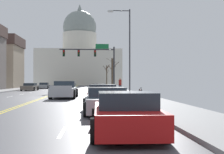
% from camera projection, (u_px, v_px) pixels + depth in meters
% --- Properties ---
extents(ground, '(20.00, 180.00, 0.20)m').
position_uv_depth(ground, '(43.00, 97.00, 27.82)').
color(ground, '#4C4C51').
extents(signal_gantry, '(7.91, 0.41, 6.69)m').
position_uv_depth(signal_gantry, '(94.00, 57.00, 43.88)').
color(signal_gantry, '#28282D').
rests_on(signal_gantry, ground).
extents(street_lamp_right, '(2.29, 0.24, 8.59)m').
position_uv_depth(street_lamp_right, '(127.00, 45.00, 30.72)').
color(street_lamp_right, '#333338').
rests_on(street_lamp_right, ground).
extents(capitol_building, '(29.24, 22.34, 29.62)m').
position_uv_depth(capitol_building, '(80.00, 59.00, 111.96)').
color(capitol_building, beige).
rests_on(capitol_building, ground).
extents(sedan_near_00, '(2.04, 4.65, 1.16)m').
position_uv_depth(sedan_near_00, '(99.00, 88.00, 40.23)').
color(sedan_near_00, '#1E7247').
rests_on(sedan_near_00, ground).
extents(sedan_near_01, '(2.09, 4.38, 1.24)m').
position_uv_depth(sedan_near_01, '(66.00, 89.00, 33.03)').
color(sedan_near_01, '#B71414').
rests_on(sedan_near_01, ground).
extents(pickup_truck_near_02, '(2.30, 5.65, 1.51)m').
position_uv_depth(pickup_truck_near_02, '(64.00, 90.00, 27.40)').
color(pickup_truck_near_02, '#ADB2B7').
rests_on(pickup_truck_near_02, ground).
extents(sedan_near_03, '(2.14, 4.65, 1.30)m').
position_uv_depth(sedan_near_03, '(102.00, 95.00, 20.00)').
color(sedan_near_03, '#B71414').
rests_on(sedan_near_03, ground).
extents(sedan_near_04, '(2.24, 4.74, 1.24)m').
position_uv_depth(sedan_near_04, '(106.00, 101.00, 14.44)').
color(sedan_near_04, '#9EA3A8').
rests_on(sedan_near_04, ground).
extents(sedan_near_05, '(2.03, 4.45, 1.23)m').
position_uv_depth(sedan_near_05, '(125.00, 114.00, 8.84)').
color(sedan_near_05, '#B71414').
rests_on(sedan_near_05, ground).
extents(sedan_oncoming_00, '(2.21, 4.61, 1.17)m').
position_uv_depth(sedan_oncoming_00, '(30.00, 87.00, 47.75)').
color(sedan_oncoming_00, '#6B6056').
rests_on(sedan_oncoming_00, ground).
extents(sedan_oncoming_01, '(2.09, 4.52, 1.17)m').
position_uv_depth(sedan_oncoming_01, '(44.00, 86.00, 60.26)').
color(sedan_oncoming_01, '#9EA3A8').
rests_on(sedan_oncoming_01, ground).
extents(bare_tree_00, '(1.87, 1.19, 5.63)m').
position_uv_depth(bare_tree_00, '(107.00, 75.00, 78.77)').
color(bare_tree_00, '#4C3D2D').
rests_on(bare_tree_00, ground).
extents(bare_tree_02, '(2.59, 1.61, 6.23)m').
position_uv_depth(bare_tree_02, '(112.00, 72.00, 65.36)').
color(bare_tree_02, '#4C3D2D').
rests_on(bare_tree_02, ground).
extents(pedestrian_00, '(0.35, 0.34, 1.76)m').
position_uv_depth(pedestrian_00, '(120.00, 84.00, 36.29)').
color(pedestrian_00, black).
rests_on(pedestrian_00, ground).
extents(bicycle_parked, '(0.12, 1.77, 0.85)m').
position_uv_depth(bicycle_parked, '(140.00, 93.00, 26.13)').
color(bicycle_parked, black).
rests_on(bicycle_parked, ground).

